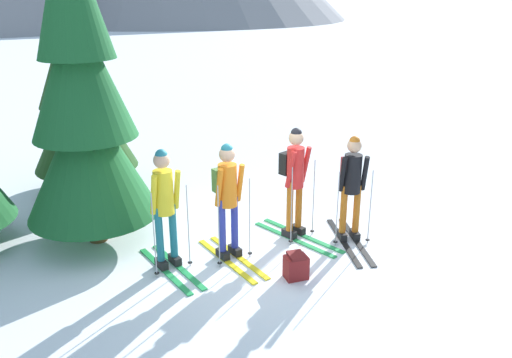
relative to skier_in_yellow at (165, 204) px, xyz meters
name	(u,v)px	position (x,y,z in m)	size (l,w,h in m)	color
ground_plane	(262,252)	(1.47, 0.05, -1.02)	(400.00, 400.00, 0.00)	white
skier_in_yellow	(165,204)	(0.00, 0.00, 0.00)	(0.83, 1.61, 1.83)	green
skier_in_orange	(227,194)	(0.93, 0.06, 0.02)	(0.80, 1.62, 1.83)	yellow
skier_in_red	(295,176)	(2.14, 0.48, 0.05)	(1.10, 1.68, 1.87)	green
skier_in_black	(352,182)	(2.98, 0.12, -0.02)	(0.60, 1.75, 1.77)	black
pine_tree_near	(83,104)	(-1.02, 1.20, 1.26)	(2.07, 2.07, 4.99)	#51381E
pine_tree_far	(78,80)	(-1.20, 3.72, 1.22)	(2.04, 2.04, 4.92)	#51381E
backpack_on_snow_front	(296,266)	(1.72, -0.81, -0.84)	(0.33, 0.28, 0.38)	maroon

